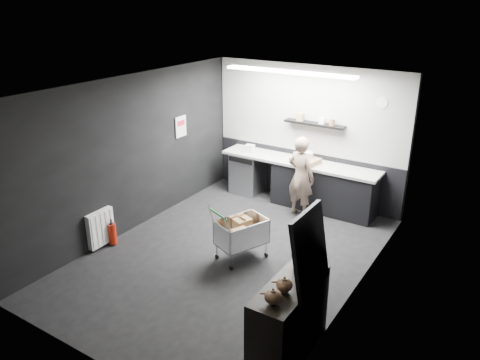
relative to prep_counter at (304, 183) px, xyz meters
The scene contains 22 objects.
floor 2.47m from the prep_counter, 93.20° to the right, with size 5.50×5.50×0.00m, color black.
ceiling 3.30m from the prep_counter, 93.20° to the right, with size 5.50×5.50×0.00m, color silver.
wall_back 0.96m from the prep_counter, 112.30° to the left, with size 5.50×5.50×0.00m, color black.
wall_front 5.25m from the prep_counter, 91.50° to the right, with size 5.50×5.50×0.00m, color black.
wall_left 3.35m from the prep_counter, 131.43° to the right, with size 5.50×5.50×0.00m, color black.
wall_right 3.18m from the prep_counter, 52.38° to the right, with size 5.50×5.50×0.00m, color black.
kitchen_wall_panel 1.43m from the prep_counter, 113.58° to the left, with size 3.95×0.02×1.70m, color #B3B3AF.
dado_panel 0.34m from the prep_counter, 113.58° to the left, with size 3.95×0.02×1.00m, color black.
floating_shelf 1.18m from the prep_counter, 72.13° to the left, with size 1.20×0.22×0.04m, color black.
wall_clock 2.13m from the prep_counter, 13.36° to the left, with size 0.20×0.20×0.03m, color white.
poster 2.63m from the prep_counter, 152.11° to the right, with size 0.02×0.30×0.40m, color silver.
poster_red_band 2.66m from the prep_counter, 152.05° to the right, with size 0.01×0.22×0.10m, color red.
radiator 3.92m from the prep_counter, 122.01° to the right, with size 0.10×0.50×0.60m, color white.
ceiling_strip 2.29m from the prep_counter, 103.37° to the right, with size 2.40×0.20×0.04m, color white.
prep_counter is the anchor object (origin of this frame).
person 0.56m from the prep_counter, 73.22° to the right, with size 0.56×0.37×1.54m, color beige.
shopping_cart 2.38m from the prep_counter, 88.78° to the right, with size 0.78×1.00×0.90m.
sideboard 4.15m from the prep_counter, 66.87° to the right, with size 0.52×1.21×1.82m.
fire_extinguisher 3.74m from the prep_counter, 122.09° to the right, with size 0.14×0.14×0.45m.
cardboard_box 0.50m from the prep_counter, 57.57° to the right, with size 0.50×0.38×0.10m, color #91734D.
pink_tub 0.55m from the prep_counter, ahead, with size 0.21×0.21×0.21m, color silver.
white_container 1.32m from the prep_counter, behind, with size 0.17×0.14×0.15m, color white.
Camera 1 is at (3.63, -5.42, 3.89)m, focal length 35.00 mm.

